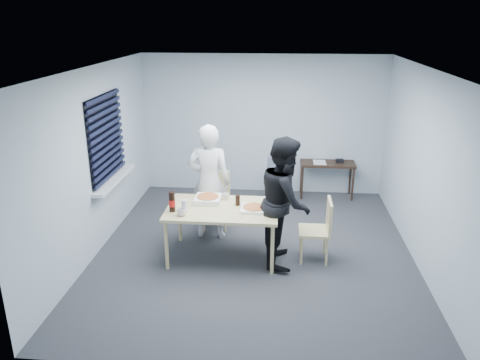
# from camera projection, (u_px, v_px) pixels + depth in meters

# --- Properties ---
(room) EXTENTS (5.00, 5.00, 5.00)m
(room) POSITION_uv_depth(u_px,v_px,m) (109.00, 144.00, 6.92)
(room) COLOR #2B2B30
(room) RESTS_ON ground
(dining_table) EXTENTS (1.53, 0.97, 0.74)m
(dining_table) POSITION_uv_depth(u_px,v_px,m) (222.00, 212.00, 6.44)
(dining_table) COLOR #F5E09D
(dining_table) RESTS_ON ground
(chair_far) EXTENTS (0.42, 0.42, 0.89)m
(chair_far) POSITION_uv_depth(u_px,v_px,m) (216.00, 195.00, 7.50)
(chair_far) COLOR #F5E09D
(chair_far) RESTS_ON ground
(chair_right) EXTENTS (0.42, 0.42, 0.89)m
(chair_right) POSITION_uv_depth(u_px,v_px,m) (321.00, 226.00, 6.41)
(chair_right) COLOR #F5E09D
(chair_right) RESTS_ON ground
(person_white) EXTENTS (0.65, 0.42, 1.77)m
(person_white) POSITION_uv_depth(u_px,v_px,m) (209.00, 182.00, 6.99)
(person_white) COLOR silver
(person_white) RESTS_ON ground
(person_black) EXTENTS (0.47, 0.86, 1.77)m
(person_black) POSITION_uv_depth(u_px,v_px,m) (285.00, 201.00, 6.26)
(person_black) COLOR black
(person_black) RESTS_ON ground
(side_table) EXTENTS (1.00, 0.45, 0.67)m
(side_table) POSITION_uv_depth(u_px,v_px,m) (327.00, 166.00, 8.68)
(side_table) COLOR #321D16
(side_table) RESTS_ON ground
(stool) EXTENTS (0.39, 0.39, 0.54)m
(stool) POSITION_uv_depth(u_px,v_px,m) (275.00, 184.00, 8.25)
(stool) COLOR black
(stool) RESTS_ON ground
(backpack) EXTENTS (0.28, 0.21, 0.39)m
(backpack) POSITION_uv_depth(u_px,v_px,m) (275.00, 168.00, 8.14)
(backpack) COLOR slate
(backpack) RESTS_ON stool
(pizza_box_a) EXTENTS (0.36, 0.36, 0.09)m
(pizza_box_a) POSITION_uv_depth(u_px,v_px,m) (208.00, 199.00, 6.61)
(pizza_box_a) COLOR white
(pizza_box_a) RESTS_ON dining_table
(pizza_box_b) EXTENTS (0.35, 0.35, 0.05)m
(pizza_box_b) POSITION_uv_depth(u_px,v_px,m) (254.00, 208.00, 6.34)
(pizza_box_b) COLOR white
(pizza_box_b) RESTS_ON dining_table
(mug_a) EXTENTS (0.17, 0.17, 0.10)m
(mug_a) POSITION_uv_depth(u_px,v_px,m) (181.00, 212.00, 6.16)
(mug_a) COLOR silver
(mug_a) RESTS_ON dining_table
(mug_b) EXTENTS (0.10, 0.10, 0.09)m
(mug_b) POSITION_uv_depth(u_px,v_px,m) (226.00, 197.00, 6.69)
(mug_b) COLOR silver
(mug_b) RESTS_ON dining_table
(cola_glass) EXTENTS (0.07, 0.07, 0.15)m
(cola_glass) POSITION_uv_depth(u_px,v_px,m) (238.00, 200.00, 6.48)
(cola_glass) COLOR black
(cola_glass) RESTS_ON dining_table
(soda_bottle) EXTENTS (0.09, 0.09, 0.28)m
(soda_bottle) POSITION_uv_depth(u_px,v_px,m) (172.00, 202.00, 6.26)
(soda_bottle) COLOR black
(soda_bottle) RESTS_ON dining_table
(plastic_cups) EXTENTS (0.09, 0.09, 0.18)m
(plastic_cups) POSITION_uv_depth(u_px,v_px,m) (184.00, 206.00, 6.24)
(plastic_cups) COLOR silver
(plastic_cups) RESTS_ON dining_table
(rubber_band) EXTENTS (0.06, 0.06, 0.00)m
(rubber_band) POSITION_uv_depth(u_px,v_px,m) (243.00, 217.00, 6.13)
(rubber_band) COLOR red
(rubber_band) RESTS_ON dining_table
(papers) EXTENTS (0.26, 0.34, 0.01)m
(papers) POSITION_uv_depth(u_px,v_px,m) (319.00, 162.00, 8.65)
(papers) COLOR white
(papers) RESTS_ON side_table
(black_box) EXTENTS (0.16, 0.12, 0.06)m
(black_box) POSITION_uv_depth(u_px,v_px,m) (340.00, 161.00, 8.65)
(black_box) COLOR black
(black_box) RESTS_ON side_table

